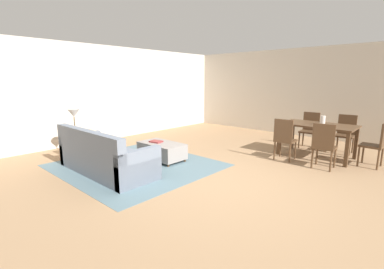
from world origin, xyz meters
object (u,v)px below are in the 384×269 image
Objects in this scene: dining_chair_near_left at (284,137)px; table_lamp at (74,114)px; ottoman_table at (162,150)px; book_on_ottoman at (156,142)px; dining_chair_head_east at (377,142)px; dining_chair_near_right at (324,144)px; side_table at (76,138)px; dining_chair_far_left at (310,128)px; dining_table at (318,128)px; dining_chair_far_right at (345,132)px; vase_centerpiece at (323,120)px; couch at (104,158)px.

table_lamp is at bearing -140.34° from dining_chair_near_left.
ottoman_table is 4.00× the size of book_on_ottoman.
dining_chair_near_left is 1.00× the size of dining_chair_head_east.
book_on_ottoman is at bearing -165.49° from ottoman_table.
dining_chair_head_east is at bearing 48.54° from dining_chair_near_right.
ottoman_table is at bearing 36.64° from side_table.
dining_chair_head_east is at bearing -25.84° from dining_chair_far_left.
dining_table is at bearing 45.48° from book_on_ottoman.
dining_chair_near_right is 1.67m from dining_chair_far_right.
dining_chair_near_right is at bearing -69.47° from vase_centerpiece.
vase_centerpiece reaches higher than dining_chair_far_right.
dining_chair_far_left is 4.65× the size of vase_centerpiece.
book_on_ottoman is at bearing -130.56° from dining_chair_far_right.
vase_centerpiece is (4.09, 3.74, -0.13)m from table_lamp.
couch is 2.39× the size of dining_chair_near_left.
table_lamp is 0.34× the size of dining_table.
dining_chair_near_right is at bearing -89.24° from dining_chair_far_right.
dining_table reaches higher than side_table.
dining_chair_near_left is at bearing -153.43° from dining_chair_head_east.
dining_chair_near_left is at bearing 40.51° from book_on_ottoman.
dining_chair_far_right reaches higher than couch.
dining_chair_head_east reaches higher than book_on_ottoman.
dining_chair_head_east is (0.74, 0.84, 0.00)m from dining_chair_near_right.
dining_chair_far_right is (4.38, 4.58, -0.47)m from table_lamp.
dining_chair_far_left is 3.54× the size of book_on_ottoman.
vase_centerpiece is at bearing 42.45° from side_table.
vase_centerpiece is 3.74m from book_on_ottoman.
dining_chair_far_left reaches higher than ottoman_table.
ottoman_table is 1.98× the size of table_lamp.
couch is 2.39× the size of dining_chair_far_left.
ottoman_table is 1.13× the size of dining_chair_near_right.
side_table is at bearing -146.56° from dining_chair_near_right.
dining_chair_far_right is at bearing 63.43° from dining_chair_near_left.
couch reaches higher than book_on_ottoman.
dining_table is at bearing -114.70° from dining_chair_far_right.
dining_chair_far_right is at bearing 57.52° from couch.
couch is at bearing -91.93° from book_on_ottoman.
dining_chair_near_right is 4.65× the size of vase_centerpiece.
dining_chair_far_left is at bearing 51.73° from side_table.
side_table is 5.76m from dining_chair_far_left.
dining_chair_far_right and dining_chair_head_east have the same top height.
vase_centerpiece reaches higher than ottoman_table.
side_table is at bearing -133.76° from dining_chair_far_right.
dining_chair_near_left is 1.55m from dining_chair_far_left.
dining_table is at bearing 43.10° from side_table.
dining_chair_head_east is at bearing 0.48° from dining_table.
couch is 2.12× the size of ottoman_table.
side_table is at bearing 14.04° from table_lamp.
dining_chair_far_right is at bearing 46.24° from table_lamp.
ottoman_table is 1.13× the size of dining_chair_far_left.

